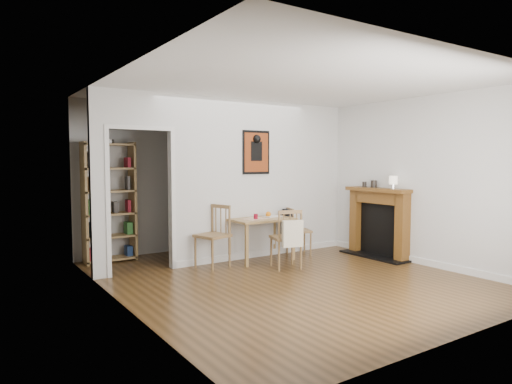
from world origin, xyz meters
TOP-DOWN VIEW (x-y plane):
  - ground at (0.00, 0.00)m, footprint 5.20×5.20m
  - room_shell at (0.10, 1.34)m, footprint 5.20×5.20m
  - dining_table at (0.34, 1.10)m, footprint 1.01×0.64m
  - chair_left at (-0.55, 1.10)m, footprint 0.59×0.59m
  - chair_right at (1.10, 1.09)m, footprint 0.56×0.52m
  - chair_front at (0.35, 0.44)m, footprint 0.56×0.59m
  - bookshelf at (-1.72, 2.39)m, footprint 0.80×0.32m
  - fireplace at (2.16, 0.25)m, footprint 0.45×1.25m
  - red_glass at (0.20, 1.04)m, footprint 0.07×0.07m
  - orange_fruit at (0.53, 1.16)m, footprint 0.09×0.09m
  - placemat at (0.21, 1.09)m, footprint 0.45×0.37m
  - notebook at (0.59, 1.15)m, footprint 0.29×0.23m
  - mantel_lamp at (2.10, -0.09)m, footprint 0.13×0.13m
  - ceramic_jar_a at (2.16, 0.38)m, footprint 0.10×0.10m
  - ceramic_jar_b at (2.14, 0.57)m, footprint 0.07×0.07m

SIDE VIEW (x-z plane):
  - ground at x=0.00m, z-range 0.00..0.00m
  - chair_right at x=1.10m, z-range 0.01..0.83m
  - chair_front at x=0.35m, z-range 0.01..0.90m
  - chair_left at x=-0.55m, z-range 0.00..0.95m
  - dining_table at x=0.34m, z-range 0.26..0.95m
  - fireplace at x=2.16m, z-range 0.04..1.20m
  - placemat at x=0.21m, z-range 0.69..0.69m
  - notebook at x=0.59m, z-range 0.69..0.70m
  - red_glass at x=0.20m, z-range 0.69..0.77m
  - orange_fruit at x=0.53m, z-range 0.69..0.78m
  - bookshelf at x=-1.72m, z-range -0.01..1.90m
  - ceramic_jar_b at x=2.14m, z-range 1.16..1.25m
  - ceramic_jar_a at x=2.16m, z-range 1.16..1.28m
  - mantel_lamp at x=2.10m, z-range 1.19..1.40m
  - room_shell at x=0.10m, z-range -1.30..3.90m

